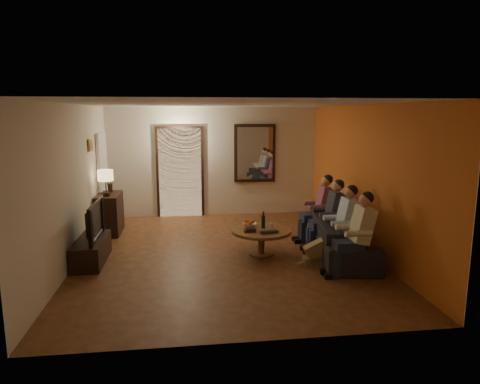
{
  "coord_description": "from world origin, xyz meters",
  "views": [
    {
      "loc": [
        -0.66,
        -7.23,
        2.45
      ],
      "look_at": [
        0.3,
        0.3,
        1.05
      ],
      "focal_mm": 32.0,
      "sensor_mm": 36.0,
      "label": 1
    }
  ],
  "objects": [
    {
      "name": "sofa",
      "position": [
        2.0,
        -0.37,
        0.32
      ],
      "size": [
        2.28,
        1.16,
        0.64
      ],
      "primitive_type": "imported",
      "rotation": [
        0.0,
        0.0,
        1.42
      ],
      "color": "black",
      "rests_on": "floor"
    },
    {
      "name": "coffee_table",
      "position": [
        0.62,
        -0.11,
        0.23
      ],
      "size": [
        1.06,
        1.06,
        0.45
      ],
      "primitive_type": "cylinder",
      "rotation": [
        0.0,
        0.0,
        0.01
      ],
      "color": "brown",
      "rests_on": "floor"
    },
    {
      "name": "flower_vase",
      "position": [
        -2.25,
        1.87,
        1.04
      ],
      "size": [
        0.14,
        0.14,
        0.44
      ],
      "primitive_type": null,
      "color": "red",
      "rests_on": "dresser"
    },
    {
      "name": "white_door",
      "position": [
        -2.46,
        2.3,
        1.02
      ],
      "size": [
        0.06,
        0.85,
        2.04
      ],
      "primitive_type": "cube",
      "color": "white",
      "rests_on": "floor"
    },
    {
      "name": "front_wall",
      "position": [
        0.0,
        -3.0,
        1.3
      ],
      "size": [
        5.0,
        0.02,
        2.6
      ],
      "primitive_type": "cube",
      "color": "beige",
      "rests_on": "floor"
    },
    {
      "name": "person_b",
      "position": [
        1.9,
        -0.67,
        0.6
      ],
      "size": [
        0.6,
        0.4,
        1.2
      ],
      "primitive_type": null,
      "color": "tan",
      "rests_on": "sofa"
    },
    {
      "name": "book_stack",
      "position": [
        0.4,
        -0.21,
        0.48
      ],
      "size": [
        0.2,
        0.15,
        0.07
      ],
      "primitive_type": null,
      "color": "black",
      "rests_on": "coffee_table"
    },
    {
      "name": "art_canvas",
      "position": [
        -2.46,
        1.3,
        1.85
      ],
      "size": [
        0.01,
        0.22,
        0.18
      ],
      "primitive_type": "cube",
      "color": "brown",
      "rests_on": "left_wall"
    },
    {
      "name": "dog",
      "position": [
        1.45,
        -0.77,
        0.28
      ],
      "size": [
        0.56,
        0.24,
        0.56
      ],
      "primitive_type": null,
      "rotation": [
        0.0,
        0.0,
        0.01
      ],
      "color": "olive",
      "rests_on": "floor"
    },
    {
      "name": "oranges",
      "position": [
        0.44,
        0.11,
        0.55
      ],
      "size": [
        0.2,
        0.2,
        0.08
      ],
      "primitive_type": null,
      "color": "#D64F12",
      "rests_on": "bowl"
    },
    {
      "name": "laptop",
      "position": [
        0.72,
        -0.39,
        0.46
      ],
      "size": [
        0.37,
        0.28,
        0.03
      ],
      "primitive_type": "imported",
      "rotation": [
        0.0,
        0.0,
        0.22
      ],
      "color": "black",
      "rests_on": "coffee_table"
    },
    {
      "name": "table_lamp",
      "position": [
        -2.25,
        1.43,
        1.09
      ],
      "size": [
        0.3,
        0.3,
        0.54
      ],
      "primitive_type": null,
      "color": "beige",
      "rests_on": "dresser"
    },
    {
      "name": "wine_bottle",
      "position": [
        0.67,
        -0.01,
        0.6
      ],
      "size": [
        0.07,
        0.07,
        0.31
      ],
      "primitive_type": null,
      "color": "black",
      "rests_on": "coffee_table"
    },
    {
      "name": "wine_glass",
      "position": [
        0.8,
        -0.06,
        0.5
      ],
      "size": [
        0.06,
        0.06,
        0.1
      ],
      "primitive_type": "cylinder",
      "color": "silver",
      "rests_on": "coffee_table"
    },
    {
      "name": "mirror_glass",
      "position": [
        1.0,
        2.93,
        1.5
      ],
      "size": [
        0.86,
        0.02,
        1.26
      ],
      "primitive_type": "cube",
      "color": "white",
      "rests_on": "back_wall"
    },
    {
      "name": "fridge_glimpse",
      "position": [
        -0.55,
        2.98,
        0.9
      ],
      "size": [
        0.45,
        0.03,
        1.7
      ],
      "primitive_type": "cube",
      "color": "silver",
      "rests_on": "floor"
    },
    {
      "name": "ceiling",
      "position": [
        0.0,
        0.0,
        2.6
      ],
      "size": [
        5.0,
        6.0,
        0.01
      ],
      "primitive_type": "cube",
      "color": "white",
      "rests_on": "back_wall"
    },
    {
      "name": "tv",
      "position": [
        -2.25,
        -0.15,
        0.7
      ],
      "size": [
        1.06,
        0.14,
        0.61
      ],
      "primitive_type": "imported",
      "rotation": [
        0.0,
        0.0,
        1.57
      ],
      "color": "black",
      "rests_on": "tv_stand"
    },
    {
      "name": "framed_art",
      "position": [
        -2.47,
        1.3,
        1.85
      ],
      "size": [
        0.03,
        0.28,
        0.24
      ],
      "primitive_type": "cube",
      "color": "#B28C33",
      "rests_on": "left_wall"
    },
    {
      "name": "bowl",
      "position": [
        0.44,
        0.11,
        0.48
      ],
      "size": [
        0.26,
        0.26,
        0.06
      ],
      "primitive_type": "imported",
      "color": "white",
      "rests_on": "coffee_table"
    },
    {
      "name": "person_d",
      "position": [
        1.9,
        0.53,
        0.6
      ],
      "size": [
        0.6,
        0.4,
        1.2
      ],
      "primitive_type": null,
      "color": "tan",
      "rests_on": "sofa"
    },
    {
      "name": "person_a",
      "position": [
        1.9,
        -1.27,
        0.6
      ],
      "size": [
        0.6,
        0.4,
        1.2
      ],
      "primitive_type": null,
      "color": "tan",
      "rests_on": "sofa"
    },
    {
      "name": "floor",
      "position": [
        0.0,
        0.0,
        0.0
      ],
      "size": [
        5.0,
        6.0,
        0.01
      ],
      "primitive_type": "cube",
      "color": "#482B13",
      "rests_on": "ground"
    },
    {
      "name": "left_wall",
      "position": [
        -2.5,
        0.0,
        1.3
      ],
      "size": [
        0.02,
        6.0,
        2.6
      ],
      "primitive_type": "cube",
      "color": "beige",
      "rests_on": "floor"
    },
    {
      "name": "door_trim",
      "position": [
        -0.8,
        2.97,
        1.05
      ],
      "size": [
        1.12,
        0.04,
        2.22
      ],
      "primitive_type": "cube",
      "color": "black",
      "rests_on": "floor"
    },
    {
      "name": "mirror_frame",
      "position": [
        1.0,
        2.96,
        1.5
      ],
      "size": [
        1.0,
        0.05,
        1.4
      ],
      "primitive_type": "cube",
      "color": "black",
      "rests_on": "back_wall"
    },
    {
      "name": "back_wall",
      "position": [
        0.0,
        3.0,
        1.3
      ],
      "size": [
        5.0,
        0.02,
        2.6
      ],
      "primitive_type": "cube",
      "color": "beige",
      "rests_on": "floor"
    },
    {
      "name": "tv_stand",
      "position": [
        -2.25,
        -0.15,
        0.2
      ],
      "size": [
        0.45,
        1.19,
        0.4
      ],
      "primitive_type": "cube",
      "color": "black",
      "rests_on": "floor"
    },
    {
      "name": "dresser",
      "position": [
        -2.25,
        1.65,
        0.41
      ],
      "size": [
        0.45,
        0.92,
        0.82
      ],
      "primitive_type": "cube",
      "color": "black",
      "rests_on": "floor"
    },
    {
      "name": "kitchen_doorway",
      "position": [
        -0.8,
        2.98,
        1.05
      ],
      "size": [
        1.0,
        0.06,
        2.1
      ],
      "primitive_type": "cube",
      "color": "#FFE0A5",
      "rests_on": "floor"
    },
    {
      "name": "person_c",
      "position": [
        1.9,
        -0.07,
        0.6
      ],
      "size": [
        0.6,
        0.4,
        1.2
      ],
      "primitive_type": null,
      "color": "tan",
      "rests_on": "sofa"
    },
    {
      "name": "orange_accent",
      "position": [
        2.49,
        0.0,
        1.3
      ],
      "size": [
        0.01,
        6.0,
        2.6
      ],
      "primitive_type": "cube",
      "color": "#C76722",
      "rests_on": "right_wall"
    },
    {
      "name": "right_wall",
      "position": [
        2.5,
        0.0,
        1.3
      ],
      "size": [
        0.02,
        6.0,
        2.6
      ],
      "primitive_type": "cube",
      "color": "beige",
      "rests_on": "floor"
    }
  ]
}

